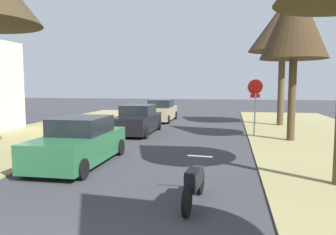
{
  "coord_description": "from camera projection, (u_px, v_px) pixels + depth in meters",
  "views": [
    {
      "loc": [
        2.75,
        -2.53,
        2.64
      ],
      "look_at": [
        0.55,
        8.66,
        1.51
      ],
      "focal_mm": 34.83,
      "sensor_mm": 36.0,
      "label": 1
    }
  ],
  "objects": [
    {
      "name": "stop_sign_far",
      "position": [
        255.0,
        95.0,
        16.84
      ],
      "size": [
        0.82,
        0.7,
        2.92
      ],
      "color": "#9EA0A5",
      "rests_on": "grass_verge_right"
    },
    {
      "name": "street_tree_right_mid_b",
      "position": [
        295.0,
        21.0,
        14.9
      ],
      "size": [
        3.06,
        3.06,
        7.39
      ],
      "color": "#493925",
      "rests_on": "grass_verge_right"
    },
    {
      "name": "street_tree_right_far",
      "position": [
        283.0,
        28.0,
        20.72
      ],
      "size": [
        4.33,
        4.33,
        7.83
      ],
      "color": "#4F3E2A",
      "rests_on": "grass_verge_right"
    },
    {
      "name": "parked_sedan_green",
      "position": [
        79.0,
        143.0,
        10.91
      ],
      "size": [
        2.0,
        4.43,
        1.57
      ],
      "color": "#28663D",
      "rests_on": "ground"
    },
    {
      "name": "parked_sedan_black",
      "position": [
        137.0,
        120.0,
        17.89
      ],
      "size": [
        2.0,
        4.43,
        1.57
      ],
      "color": "black",
      "rests_on": "ground"
    },
    {
      "name": "parked_sedan_tan",
      "position": [
        161.0,
        111.0,
        24.2
      ],
      "size": [
        2.0,
        4.43,
        1.57
      ],
      "color": "tan",
      "rests_on": "ground"
    },
    {
      "name": "parked_motorcycle",
      "position": [
        194.0,
        183.0,
        7.21
      ],
      "size": [
        0.6,
        2.05,
        0.97
      ],
      "color": "black",
      "rests_on": "ground"
    }
  ]
}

